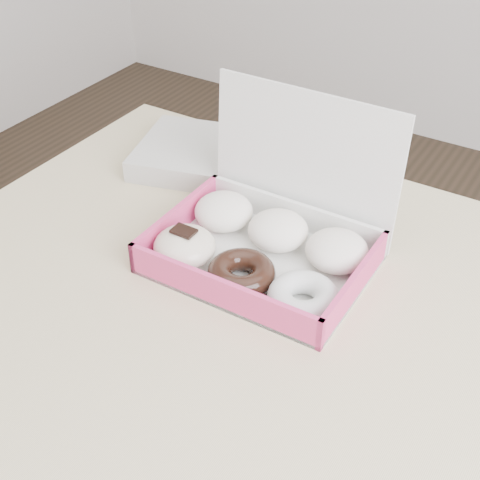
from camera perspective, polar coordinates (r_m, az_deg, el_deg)
The scene contains 3 objects.
table at distance 0.95m, azimuth 6.08°, elevation -10.30°, with size 1.20×0.80×0.75m.
donut_box at distance 0.96m, azimuth 2.13°, elevation 0.06°, with size 0.30×0.25×0.22m.
newspapers at distance 1.20m, azimuth -2.86°, elevation 7.21°, with size 0.24×0.19×0.04m, color beige.
Camera 1 is at (0.25, -0.60, 1.36)m, focal length 50.00 mm.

